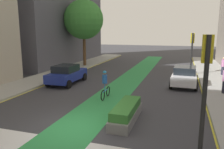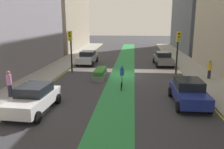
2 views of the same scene
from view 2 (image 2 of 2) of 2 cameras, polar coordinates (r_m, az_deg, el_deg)
name	(u,v)px [view 2 (image 2 of 2)]	position (r m, az deg, el deg)	size (l,w,h in m)	color
ground_plane	(123,75)	(22.78, 2.65, -0.07)	(120.00, 120.00, 0.00)	#38383D
bike_lane_paint	(122,75)	(22.78, 2.56, -0.06)	(2.40, 60.00, 0.01)	#2D8C47
crosswalk_band	(124,71)	(24.73, 2.88, 0.99)	(12.00, 1.80, 0.01)	silver
sidewalk_left	(201,76)	(23.65, 21.12, -0.29)	(3.00, 60.00, 0.15)	#9E9E99
curb_stripe_left	(185,76)	(23.29, 17.56, -0.38)	(0.16, 60.00, 0.01)	yellow
sidewalk_right	(49,72)	(24.29, -15.31, 0.48)	(3.00, 60.00, 0.15)	#9E9E99
curb_stripe_right	(63,73)	(23.82, -11.92, 0.25)	(0.16, 60.00, 0.01)	yellow
traffic_signal_near_right	(71,44)	(23.69, -10.19, 7.48)	(0.35, 0.52, 4.20)	black
traffic_signal_near_left	(178,45)	(23.39, 15.97, 7.08)	(0.35, 0.52, 4.18)	black
car_blue_left_far	(189,92)	(15.51, 18.42, -4.09)	(2.05, 4.21, 1.57)	navy
car_silver_right_near	(88,58)	(28.47, -6.07, 4.19)	(2.10, 4.24, 1.57)	#B2B7BF
car_white_right_far	(34,98)	(14.30, -18.77, -5.57)	(2.18, 4.28, 1.57)	silver
car_grey_left_near	(163,58)	(28.26, 12.51, 3.88)	(2.18, 4.28, 1.57)	slate
cyclist_in_lane	(122,76)	(18.06, 2.43, -0.45)	(0.32, 1.73, 1.86)	black
pedestrian_sidewalk_left_a	(210,69)	(22.36, 22.97, 1.22)	(0.34, 0.34, 1.65)	#262638
pedestrian_sidewalk_right_b	(9,83)	(17.10, -24.04, -2.03)	(0.34, 0.34, 1.80)	#262638
median_planter	(100,74)	(21.45, -2.97, 0.19)	(0.96, 3.30, 0.85)	slate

